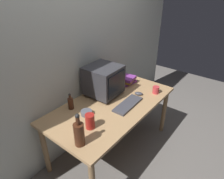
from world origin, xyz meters
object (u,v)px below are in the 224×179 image
object	(u,v)px
crt_monitor	(103,80)
computer_mouse	(139,94)
bottle_tall	(79,133)
book_stack	(128,80)
keyboard	(128,104)
cd_spindle	(87,113)
mug	(156,90)
bottle_short	(71,103)
metal_canister	(90,121)

from	to	relation	value
crt_monitor	computer_mouse	bearing A→B (deg)	-53.23
bottle_tall	book_stack	distance (m)	1.25
keyboard	cd_spindle	bearing A→B (deg)	147.01
bottle_tall	computer_mouse	bearing A→B (deg)	2.34
mug	book_stack	bearing A→B (deg)	89.89
keyboard	bottle_short	distance (m)	0.64
computer_mouse	mug	xyz separation A→B (m)	(0.17, -0.14, 0.03)
computer_mouse	cd_spindle	world-z (taller)	cd_spindle
computer_mouse	book_stack	world-z (taller)	book_stack
keyboard	mug	distance (m)	0.46
computer_mouse	bottle_short	bearing A→B (deg)	127.87
bottle_tall	book_stack	xyz separation A→B (m)	(1.20, 0.32, -0.07)
bottle_tall	book_stack	world-z (taller)	bottle_tall
crt_monitor	mug	size ratio (longest dim) A/B	3.34
mug	cd_spindle	xyz separation A→B (m)	(-0.86, 0.36, -0.02)
bottle_tall	mug	bearing A→B (deg)	-4.82
crt_monitor	metal_canister	xyz separation A→B (m)	(-0.56, -0.30, -0.12)
computer_mouse	book_stack	bearing A→B (deg)	36.77
bottle_short	mug	distance (m)	1.06
metal_canister	bottle_tall	bearing A→B (deg)	-158.97
bottle_short	mug	xyz separation A→B (m)	(0.89, -0.57, -0.03)
cd_spindle	mug	bearing A→B (deg)	-22.62
bottle_short	mug	bearing A→B (deg)	-32.80
bottle_tall	book_stack	bearing A→B (deg)	14.83
cd_spindle	computer_mouse	bearing A→B (deg)	-17.36
crt_monitor	bottle_tall	world-z (taller)	crt_monitor
crt_monitor	bottle_tall	xyz separation A→B (m)	(-0.77, -0.39, -0.07)
mug	computer_mouse	bearing A→B (deg)	140.22
bottle_short	metal_canister	bearing A→B (deg)	-104.76
book_stack	crt_monitor	bearing A→B (deg)	171.02
computer_mouse	bottle_short	xyz separation A→B (m)	(-0.71, 0.43, 0.05)
crt_monitor	book_stack	distance (m)	0.46
book_stack	mug	xyz separation A→B (m)	(-0.00, -0.42, -0.01)
crt_monitor	computer_mouse	xyz separation A→B (m)	(0.26, -0.34, -0.17)
book_stack	mug	size ratio (longest dim) A/B	2.10
computer_mouse	mug	world-z (taller)	mug
bottle_tall	cd_spindle	distance (m)	0.44
keyboard	cd_spindle	xyz separation A→B (m)	(-0.41, 0.24, 0.01)
book_stack	bottle_short	bearing A→B (deg)	170.31
keyboard	computer_mouse	world-z (taller)	computer_mouse
keyboard	bottle_short	xyz separation A→B (m)	(-0.44, 0.46, 0.06)
crt_monitor	metal_canister	world-z (taller)	crt_monitor
crt_monitor	bottle_short	world-z (taller)	crt_monitor
bottle_short	bottle_tall	bearing A→B (deg)	-123.88
bottle_short	mug	size ratio (longest dim) A/B	1.60
keyboard	computer_mouse	distance (m)	0.28
crt_monitor	bottle_tall	bearing A→B (deg)	-153.42
cd_spindle	metal_canister	bearing A→B (deg)	-125.87
crt_monitor	bottle_tall	size ratio (longest dim) A/B	1.25
keyboard	metal_canister	xyz separation A→B (m)	(-0.54, 0.07, 0.06)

